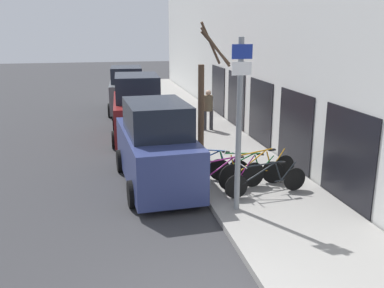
{
  "coord_description": "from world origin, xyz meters",
  "views": [
    {
      "loc": [
        -1.48,
        -5.35,
        4.3
      ],
      "look_at": [
        0.82,
        5.25,
        1.33
      ],
      "focal_mm": 40.0,
      "sensor_mm": 36.0,
      "label": 1
    }
  ],
  "objects": [
    {
      "name": "building_facade",
      "position": [
        4.35,
        13.91,
        3.22
      ],
      "size": [
        0.23,
        32.0,
        6.5
      ],
      "color": "silver",
      "rests_on": "ground"
    },
    {
      "name": "ground_plane",
      "position": [
        0.0,
        11.2,
        0.0
      ],
      "size": [
        80.0,
        80.0,
        0.0
      ],
      "primitive_type": "plane",
      "color": "#333335"
    },
    {
      "name": "pedestrian_near",
      "position": [
        2.86,
        11.51,
        1.12
      ],
      "size": [
        0.44,
        0.37,
        1.68
      ],
      "rotation": [
        0.0,
        0.0,
        0.13
      ],
      "color": "#333338",
      "rests_on": "sidewalk_curb"
    },
    {
      "name": "sidewalk_curb",
      "position": [
        2.6,
        14.0,
        0.07
      ],
      "size": [
        3.2,
        32.0,
        0.15
      ],
      "color": "gray",
      "rests_on": "ground"
    },
    {
      "name": "bicycle_4",
      "position": [
        1.53,
        5.79,
        0.52
      ],
      "size": [
        1.83,
        1.25,
        0.85
      ],
      "rotation": [
        0.0,
        0.0,
        0.98
      ],
      "color": "black",
      "rests_on": "sidewalk_curb"
    },
    {
      "name": "street_tree",
      "position": [
        1.7,
        7.64,
        2.05
      ],
      "size": [
        1.05,
        1.14,
        4.32
      ],
      "color": "#4C3828",
      "rests_on": "sidewalk_curb"
    },
    {
      "name": "signpost",
      "position": [
        1.53,
        3.56,
        2.24
      ],
      "size": [
        0.46,
        0.15,
        3.96
      ],
      "color": "gray",
      "rests_on": "sidewalk_curb"
    },
    {
      "name": "parked_car_2",
      "position": [
        -0.1,
        17.1,
        1.08
      ],
      "size": [
        2.13,
        4.47,
        2.35
      ],
      "rotation": [
        0.0,
        0.0,
        -0.06
      ],
      "color": "#51565B",
      "rests_on": "ground"
    },
    {
      "name": "bicycle_2",
      "position": [
        2.59,
        4.98,
        0.57
      ],
      "size": [
        2.39,
        0.73,
        0.98
      ],
      "rotation": [
        0.0,
        0.0,
        1.83
      ],
      "color": "black",
      "rests_on": "sidewalk_curb"
    },
    {
      "name": "bicycle_0",
      "position": [
        2.55,
        4.29,
        0.52
      ],
      "size": [
        2.28,
        0.44,
        0.86
      ],
      "rotation": [
        0.0,
        0.0,
        1.68
      ],
      "color": "black",
      "rests_on": "sidewalk_curb"
    },
    {
      "name": "bicycle_1",
      "position": [
        1.57,
        4.67,
        0.55
      ],
      "size": [
        2.36,
        0.67,
        0.94
      ],
      "rotation": [
        0.0,
        0.0,
        1.8
      ],
      "color": "black",
      "rests_on": "sidewalk_curb"
    },
    {
      "name": "parked_car_0",
      "position": [
        -0.04,
        5.96,
        1.09
      ],
      "size": [
        2.12,
        4.6,
        2.39
      ],
      "rotation": [
        0.0,
        0.0,
        0.05
      ],
      "color": "navy",
      "rests_on": "ground"
    },
    {
      "name": "parked_car_1",
      "position": [
        -0.07,
        11.41,
        1.14
      ],
      "size": [
        2.2,
        4.75,
        2.54
      ],
      "rotation": [
        0.0,
        0.0,
        -0.05
      ],
      "color": "maroon",
      "rests_on": "ground"
    },
    {
      "name": "bicycle_3",
      "position": [
        2.35,
        5.28,
        0.52
      ],
      "size": [
        1.96,
        0.81,
        0.86
      ],
      "rotation": [
        0.0,
        0.0,
        1.2
      ],
      "color": "black",
      "rests_on": "sidewalk_curb"
    }
  ]
}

